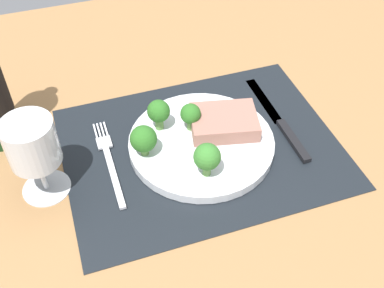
{
  "coord_description": "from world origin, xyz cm",
  "views": [
    {
      "loc": [
        -18.71,
        -50.66,
        56.03
      ],
      "look_at": [
        -1.77,
        -0.43,
        1.9
      ],
      "focal_mm": 43.68,
      "sensor_mm": 36.0,
      "label": 1
    }
  ],
  "objects_px": {
    "plate": "(201,143)",
    "steak": "(224,122)",
    "knife": "(281,124)",
    "fork": "(109,161)",
    "wine_glass": "(33,147)"
  },
  "relations": [
    {
      "from": "plate",
      "to": "wine_glass",
      "type": "relative_size",
      "value": 1.77
    },
    {
      "from": "plate",
      "to": "knife",
      "type": "bearing_deg",
      "value": 2.03
    },
    {
      "from": "plate",
      "to": "wine_glass",
      "type": "bearing_deg",
      "value": -178.62
    },
    {
      "from": "plate",
      "to": "steak",
      "type": "xyz_separation_m",
      "value": [
        0.04,
        0.01,
        0.02
      ]
    },
    {
      "from": "fork",
      "to": "wine_glass",
      "type": "height_order",
      "value": "wine_glass"
    },
    {
      "from": "plate",
      "to": "wine_glass",
      "type": "height_order",
      "value": "wine_glass"
    },
    {
      "from": "fork",
      "to": "wine_glass",
      "type": "bearing_deg",
      "value": -169.85
    },
    {
      "from": "plate",
      "to": "fork",
      "type": "distance_m",
      "value": 0.15
    },
    {
      "from": "steak",
      "to": "knife",
      "type": "bearing_deg",
      "value": -5.13
    },
    {
      "from": "steak",
      "to": "knife",
      "type": "height_order",
      "value": "steak"
    },
    {
      "from": "steak",
      "to": "fork",
      "type": "bearing_deg",
      "value": -179.85
    },
    {
      "from": "wine_glass",
      "to": "plate",
      "type": "bearing_deg",
      "value": 1.38
    },
    {
      "from": "fork",
      "to": "wine_glass",
      "type": "relative_size",
      "value": 1.42
    },
    {
      "from": "steak",
      "to": "wine_glass",
      "type": "height_order",
      "value": "wine_glass"
    },
    {
      "from": "steak",
      "to": "fork",
      "type": "xyz_separation_m",
      "value": [
        -0.2,
        -0.0,
        -0.03
      ]
    }
  ]
}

